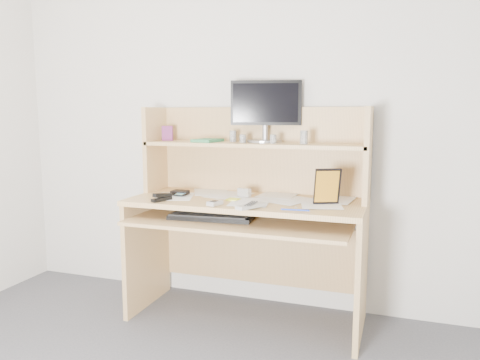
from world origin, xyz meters
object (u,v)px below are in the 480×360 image
(keyboard, at_px, (211,216))
(monitor, at_px, (266,109))
(tv_remote, at_px, (251,206))
(game_case, at_px, (327,186))
(desk, at_px, (250,206))

(keyboard, height_order, monitor, monitor)
(tv_remote, distance_m, monitor, 0.71)
(game_case, bearing_deg, monitor, 124.61)
(desk, relative_size, keyboard, 2.78)
(desk, relative_size, monitor, 3.19)
(desk, height_order, tv_remote, desk)
(desk, bearing_deg, game_case, -12.97)
(game_case, relative_size, monitor, 0.47)
(tv_remote, xyz_separation_m, game_case, (0.37, 0.22, 0.09))
(game_case, bearing_deg, desk, 142.57)
(desk, distance_m, monitor, 0.61)
(keyboard, bearing_deg, game_case, 4.72)
(desk, xyz_separation_m, monitor, (0.05, 0.15, 0.59))
(desk, bearing_deg, tv_remote, -71.62)
(tv_remote, relative_size, game_case, 0.93)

